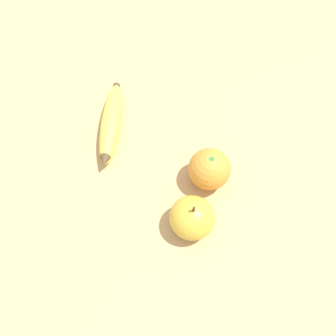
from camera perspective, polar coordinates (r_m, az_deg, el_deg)
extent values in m
plane|color=tan|center=(0.60, -1.54, -3.22)|extent=(3.00, 3.00, 0.00)
ellipsoid|color=#DBCC4C|center=(0.66, -9.88, 7.87)|extent=(0.19, 0.06, 0.04)
cone|color=brown|center=(0.61, -11.02, 1.20)|extent=(0.03, 0.02, 0.03)
sphere|color=brown|center=(0.72, -8.94, 13.94)|extent=(0.01, 0.01, 0.01)
sphere|color=orange|center=(0.58, 7.20, -0.19)|extent=(0.07, 0.07, 0.07)
cylinder|color=#337A33|center=(0.55, 7.62, 1.51)|extent=(0.01, 0.01, 0.00)
ellipsoid|color=gold|center=(0.54, 4.21, -8.63)|extent=(0.07, 0.07, 0.07)
cylinder|color=#4C3319|center=(0.51, 4.51, -7.18)|extent=(0.00, 0.00, 0.01)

